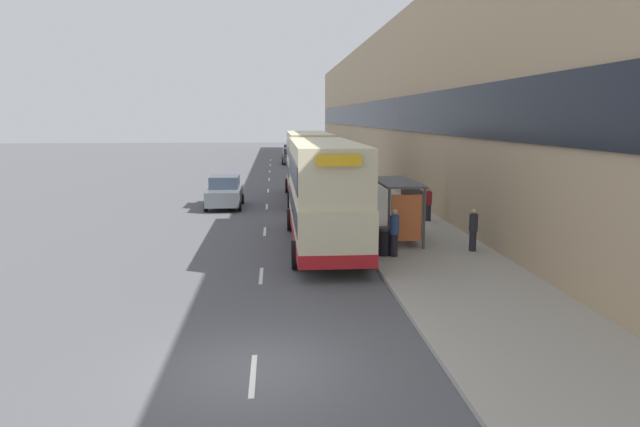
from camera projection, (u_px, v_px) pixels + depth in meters
name	position (u px, v px, depth m)	size (l,w,h in m)	color
ground_plane	(253.00, 370.00, 12.02)	(220.00, 220.00, 0.00)	#515156
pavement	(343.00, 177.00, 50.36)	(5.00, 93.00, 0.14)	#A39E93
terrace_facade	(389.00, 107.00, 49.67)	(3.10, 93.00, 12.22)	tan
lane_mark_0	(253.00, 375.00, 11.76)	(0.12, 2.00, 0.01)	silver
lane_mark_1	(261.00, 276.00, 19.14)	(0.12, 2.00, 0.01)	silver
lane_mark_2	(265.00, 232.00, 26.53)	(0.12, 2.00, 0.01)	silver
lane_mark_3	(267.00, 207.00, 33.91)	(0.12, 2.00, 0.01)	silver
lane_mark_4	(268.00, 191.00, 41.30)	(0.12, 2.00, 0.01)	silver
lane_mark_5	(269.00, 179.00, 48.69)	(0.12, 2.00, 0.01)	silver
lane_mark_6	(270.00, 171.00, 56.07)	(0.12, 2.00, 0.01)	silver
lane_mark_7	(270.00, 165.00, 63.46)	(0.12, 2.00, 0.01)	silver
lane_mark_8	(271.00, 160.00, 70.84)	(0.12, 2.00, 0.01)	silver
bus_shelter	(402.00, 200.00, 23.72)	(1.60, 4.20, 2.48)	#4C4C51
double_decker_bus_near	(324.00, 192.00, 23.00)	(2.85, 10.70, 4.30)	beige
double_decker_bus_ahead	(308.00, 164.00, 36.38)	(2.85, 10.72, 4.30)	beige
car_0	(225.00, 192.00, 33.54)	(2.08, 4.52, 1.85)	#4C5156
car_1	(291.00, 156.00, 64.78)	(1.97, 4.44, 1.80)	#4C5156
car_2	(290.00, 151.00, 74.41)	(1.98, 4.27, 1.78)	silver
pedestrian_at_shelter	(394.00, 232.00, 21.12)	(0.35, 0.35, 1.77)	#23232D
pedestrian_1	(428.00, 204.00, 28.40)	(0.34, 0.34, 1.70)	#23232D
pedestrian_2	(473.00, 229.00, 21.97)	(0.33, 0.33, 1.66)	#23232D
litter_bin	(384.00, 241.00, 21.38)	(0.55, 0.55, 1.05)	black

